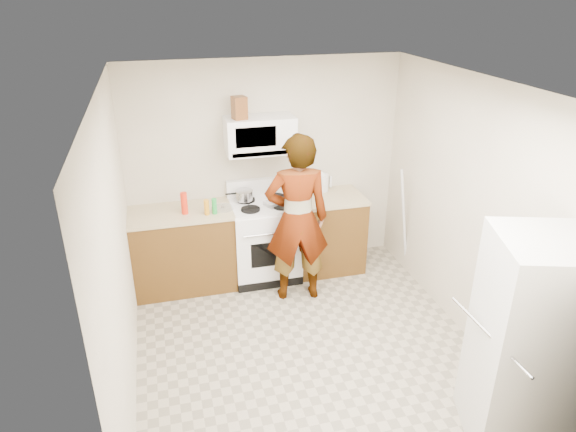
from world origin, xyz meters
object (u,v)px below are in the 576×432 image
object	(u,v)px
kettle	(321,183)
person	(297,219)
microwave	(260,135)
fridge	(530,345)
gas_range	(264,238)
saucepan	(244,195)

from	to	relation	value
kettle	person	bearing A→B (deg)	-131.78
microwave	fridge	distance (m)	3.36
gas_range	microwave	world-z (taller)	microwave
fridge	saucepan	size ratio (longest dim) A/B	8.64
microwave	kettle	size ratio (longest dim) A/B	3.72
microwave	person	distance (m)	1.03
fridge	person	bearing A→B (deg)	132.83
gas_range	microwave	size ratio (longest dim) A/B	1.49
kettle	fridge	bearing A→B (deg)	-86.31
gas_range	person	xyz separation A→B (m)	(0.25, -0.52, 0.45)
fridge	kettle	size ratio (longest dim) A/B	8.32
kettle	saucepan	world-z (taller)	kettle
microwave	fridge	world-z (taller)	microwave
person	kettle	world-z (taller)	person
gas_range	person	distance (m)	0.74
gas_range	microwave	distance (m)	1.22
gas_range	kettle	distance (m)	0.96
fridge	kettle	xyz separation A→B (m)	(-0.58, 3.05, 0.19)
microwave	fridge	bearing A→B (deg)	-65.75
microwave	fridge	xyz separation A→B (m)	(1.34, -2.97, -0.85)
microwave	saucepan	distance (m)	0.72
person	saucepan	xyz separation A→B (m)	(-0.45, 0.64, 0.07)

